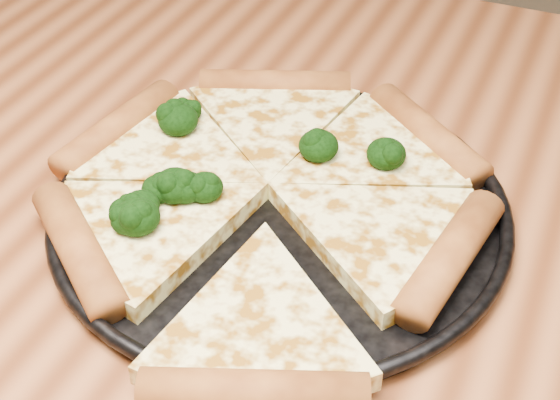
% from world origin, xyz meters
% --- Properties ---
extents(dining_table, '(1.20, 0.90, 0.75)m').
position_xyz_m(dining_table, '(0.00, 0.00, 0.66)').
color(dining_table, brown).
rests_on(dining_table, ground).
extents(pizza_pan, '(0.33, 0.33, 0.02)m').
position_xyz_m(pizza_pan, '(-0.02, 0.04, 0.76)').
color(pizza_pan, black).
rests_on(pizza_pan, dining_table).
extents(pizza, '(0.33, 0.38, 0.03)m').
position_xyz_m(pizza, '(-0.03, 0.04, 0.77)').
color(pizza, '#FFF79C').
rests_on(pizza, pizza_pan).
extents(broccoli_florets, '(0.19, 0.17, 0.02)m').
position_xyz_m(broccoli_florets, '(-0.07, 0.03, 0.78)').
color(broccoli_florets, black).
rests_on(broccoli_florets, pizza).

